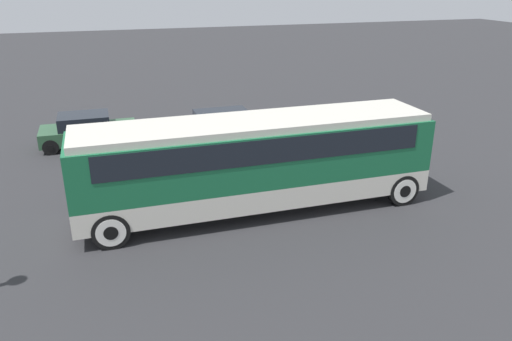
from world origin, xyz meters
TOP-DOWN VIEW (x-y plane):
  - ground_plane at (0.00, 0.00)m, footprint 120.00×120.00m
  - tour_bus at (0.10, 0.00)m, footprint 11.46×2.56m
  - parked_car_near at (0.83, 7.43)m, footprint 4.66×1.82m
  - parked_car_mid at (-5.25, 8.71)m, footprint 4.21×1.95m

SIDE VIEW (x-z plane):
  - ground_plane at x=0.00m, z-range 0.00..0.00m
  - parked_car_near at x=0.83m, z-range -0.01..1.45m
  - parked_car_mid at x=-5.25m, z-range -0.01..1.46m
  - tour_bus at x=0.10m, z-range 0.33..3.44m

